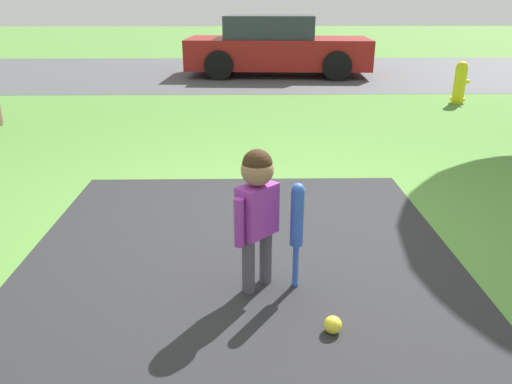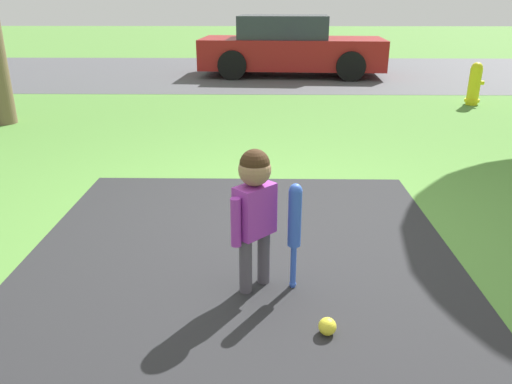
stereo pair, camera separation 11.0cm
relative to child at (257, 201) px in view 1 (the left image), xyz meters
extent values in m
plane|color=#518438|center=(0.05, 0.95, -0.57)|extent=(60.00, 60.00, 0.00)
cube|color=#4C4C51|center=(0.05, 9.55, -0.57)|extent=(40.00, 6.00, 0.01)
cylinder|color=#4C4751|center=(-0.05, -0.06, -0.39)|extent=(0.08, 0.08, 0.36)
cylinder|color=#4C4751|center=(0.05, 0.06, -0.39)|extent=(0.08, 0.08, 0.36)
cube|color=purple|center=(0.00, 0.00, -0.06)|extent=(0.26, 0.26, 0.31)
cylinder|color=purple|center=(-0.10, -0.11, -0.09)|extent=(0.06, 0.06, 0.29)
cylinder|color=purple|center=(0.10, 0.11, -0.09)|extent=(0.06, 0.06, 0.29)
sphere|color=#997051|center=(0.00, 0.00, 0.19)|extent=(0.19, 0.19, 0.19)
sphere|color=#382314|center=(0.00, 0.00, 0.22)|extent=(0.17, 0.17, 0.17)
sphere|color=blue|center=(0.23, 0.00, -0.55)|extent=(0.04, 0.04, 0.04)
cylinder|color=blue|center=(0.23, 0.00, -0.42)|extent=(0.04, 0.04, 0.29)
cylinder|color=blue|center=(0.23, 0.00, -0.11)|extent=(0.08, 0.08, 0.35)
sphere|color=blue|center=(0.23, 0.00, 0.07)|extent=(0.07, 0.07, 0.07)
sphere|color=yellow|center=(0.39, -0.46, -0.52)|extent=(0.10, 0.10, 0.10)
cylinder|color=yellow|center=(3.50, 5.69, -0.27)|extent=(0.19, 0.19, 0.60)
sphere|color=yellow|center=(3.50, 5.69, 0.03)|extent=(0.18, 0.18, 0.18)
cylinder|color=yellow|center=(3.50, 5.69, -0.50)|extent=(0.24, 0.24, 0.05)
cylinder|color=yellow|center=(3.60, 5.69, -0.21)|extent=(0.09, 0.07, 0.07)
cube|color=maroon|center=(0.66, 9.09, -0.07)|extent=(4.17, 1.92, 0.65)
cube|color=#2D333D|center=(0.46, 9.11, 0.49)|extent=(2.04, 1.59, 0.49)
cylinder|color=black|center=(1.97, 9.85, -0.26)|extent=(0.63, 0.22, 0.62)
cylinder|color=black|center=(1.87, 8.17, -0.26)|extent=(0.63, 0.22, 0.62)
cylinder|color=black|center=(-0.55, 10.01, -0.26)|extent=(0.63, 0.22, 0.62)
cylinder|color=black|center=(-0.65, 8.33, -0.26)|extent=(0.63, 0.22, 0.62)
camera|label=1|loc=(-0.06, -2.64, 1.08)|focal=35.00mm
camera|label=2|loc=(0.05, -2.64, 1.08)|focal=35.00mm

